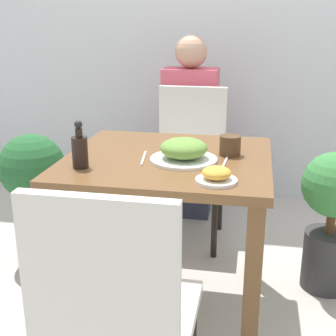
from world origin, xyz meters
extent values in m
plane|color=#B7B2A8|center=(0.00, 0.00, 0.00)|extent=(16.00, 16.00, 0.00)
cube|color=silver|center=(0.00, 1.53, 1.30)|extent=(8.00, 0.05, 2.60)
cube|color=brown|center=(0.00, 0.00, 0.71)|extent=(0.83, 0.78, 0.04)
cube|color=brown|center=(-0.37, -0.34, 0.35)|extent=(0.06, 0.06, 0.70)
cube|color=brown|center=(0.37, -0.34, 0.35)|extent=(0.06, 0.06, 0.70)
cube|color=brown|center=(-0.37, 0.34, 0.35)|extent=(0.06, 0.06, 0.70)
cube|color=brown|center=(0.37, 0.34, 0.35)|extent=(0.06, 0.06, 0.70)
cube|color=silver|center=(-0.01, -0.66, 0.43)|extent=(0.42, 0.42, 0.04)
cube|color=silver|center=(-0.01, -0.85, 0.67)|extent=(0.40, 0.04, 0.44)
cylinder|color=black|center=(-0.19, -0.48, 0.20)|extent=(0.03, 0.03, 0.41)
cube|color=silver|center=(-0.02, 0.71, 0.43)|extent=(0.42, 0.42, 0.04)
cube|color=silver|center=(-0.02, 0.91, 0.67)|extent=(0.40, 0.04, 0.44)
cylinder|color=black|center=(-0.20, 0.53, 0.20)|extent=(0.03, 0.03, 0.41)
cylinder|color=black|center=(0.16, 0.53, 0.20)|extent=(0.03, 0.03, 0.41)
cylinder|color=black|center=(-0.20, 0.89, 0.20)|extent=(0.03, 0.03, 0.41)
cylinder|color=black|center=(0.16, 0.89, 0.20)|extent=(0.03, 0.03, 0.41)
cylinder|color=white|center=(0.07, -0.05, 0.74)|extent=(0.27, 0.27, 0.01)
ellipsoid|color=olive|center=(0.07, -0.05, 0.78)|extent=(0.19, 0.19, 0.08)
cylinder|color=white|center=(0.22, -0.27, 0.74)|extent=(0.15, 0.15, 0.01)
ellipsoid|color=gold|center=(0.22, -0.27, 0.77)|extent=(0.10, 0.10, 0.04)
cylinder|color=#4C331E|center=(0.25, 0.07, 0.77)|extent=(0.09, 0.09, 0.08)
cylinder|color=black|center=(-0.30, -0.20, 0.79)|extent=(0.06, 0.06, 0.12)
cylinder|color=black|center=(-0.30, -0.20, 0.87)|extent=(0.03, 0.03, 0.03)
sphere|color=black|center=(-0.30, -0.20, 0.90)|extent=(0.03, 0.03, 0.03)
cube|color=silver|center=(-0.09, -0.05, 0.73)|extent=(0.04, 0.18, 0.00)
cube|color=silver|center=(0.24, -0.05, 0.73)|extent=(0.02, 0.17, 0.00)
cylinder|color=#333333|center=(-0.80, 0.36, 0.12)|extent=(0.21, 0.21, 0.24)
cylinder|color=brown|center=(-0.80, 0.36, 0.30)|extent=(0.04, 0.04, 0.10)
sphere|color=#235B2D|center=(-0.80, 0.36, 0.52)|extent=(0.35, 0.35, 0.35)
cylinder|color=#333333|center=(0.72, 0.34, 0.15)|extent=(0.23, 0.23, 0.29)
cylinder|color=brown|center=(0.72, 0.34, 0.34)|extent=(0.04, 0.04, 0.09)
sphere|color=#387F3D|center=(0.72, 0.34, 0.54)|extent=(0.31, 0.31, 0.31)
cube|color=#2D3347|center=(-0.07, 1.11, 0.23)|extent=(0.28, 0.20, 0.45)
cube|color=#DB566B|center=(-0.07, 1.11, 0.71)|extent=(0.34, 0.22, 0.52)
sphere|color=tan|center=(-0.07, 1.11, 1.07)|extent=(0.20, 0.20, 0.20)
camera|label=1|loc=(0.34, -1.80, 1.28)|focal=50.00mm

